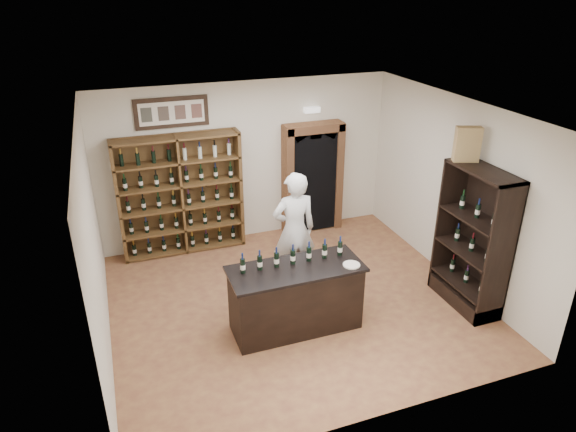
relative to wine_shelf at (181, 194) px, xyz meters
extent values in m
plane|color=#9A6A3D|center=(1.30, -2.33, -1.10)|extent=(5.50, 5.50, 0.00)
plane|color=white|center=(1.30, -2.33, 1.90)|extent=(5.50, 5.50, 0.00)
cube|color=beige|center=(1.30, 0.17, 0.40)|extent=(5.50, 0.04, 3.00)
cube|color=beige|center=(-1.45, -2.33, 0.40)|extent=(0.04, 5.00, 3.00)
cube|color=beige|center=(4.05, -2.33, 0.40)|extent=(0.04, 5.00, 3.00)
cube|color=brown|center=(0.00, 0.14, 0.00)|extent=(2.20, 0.02, 2.20)
cube|color=brown|center=(-1.07, -0.04, 0.00)|extent=(0.06, 0.38, 2.20)
cube|color=brown|center=(1.07, -0.04, 0.00)|extent=(0.06, 0.38, 2.20)
cube|color=brown|center=(0.00, -0.04, 0.00)|extent=(0.04, 0.38, 2.20)
cube|color=brown|center=(0.00, -0.04, -1.06)|extent=(2.18, 0.38, 0.04)
cube|color=brown|center=(0.00, -0.04, -0.64)|extent=(2.18, 0.38, 0.04)
cube|color=brown|center=(0.00, -0.04, -0.21)|extent=(2.18, 0.38, 0.03)
cube|color=brown|center=(0.00, -0.04, 0.21)|extent=(2.18, 0.38, 0.04)
cube|color=brown|center=(0.00, -0.04, 0.64)|extent=(2.18, 0.38, 0.04)
cube|color=brown|center=(0.00, -0.04, 1.06)|extent=(2.18, 0.38, 0.04)
cube|color=black|center=(0.00, 0.14, 1.45)|extent=(1.25, 0.04, 0.52)
cube|color=black|center=(2.55, 0.00, -0.04)|extent=(0.97, 0.29, 2.05)
cube|color=#9E633D|center=(2.04, -0.02, -0.02)|extent=(0.14, 0.35, 2.15)
cube|color=#9E633D|center=(3.06, -0.02, -0.02)|extent=(0.14, 0.35, 2.15)
cube|color=#9E633D|center=(2.55, -0.02, 0.99)|extent=(1.15, 0.35, 0.16)
cube|color=white|center=(2.55, 0.09, 1.30)|extent=(0.30, 0.10, 0.10)
cube|color=black|center=(1.10, -2.93, -0.63)|extent=(1.80, 0.70, 0.94)
cube|color=black|center=(1.10, -2.93, -0.12)|extent=(1.88, 0.78, 0.04)
cylinder|color=black|center=(0.38, -2.81, 0.01)|extent=(0.07, 0.07, 0.21)
cylinder|color=silver|center=(0.38, -2.81, -0.01)|extent=(0.07, 0.07, 0.07)
cylinder|color=navy|center=(0.38, -2.81, 0.16)|extent=(0.03, 0.03, 0.09)
cylinder|color=black|center=(0.62, -2.81, 0.01)|extent=(0.07, 0.07, 0.21)
cylinder|color=silver|center=(0.62, -2.81, -0.01)|extent=(0.07, 0.07, 0.07)
cylinder|color=navy|center=(0.62, -2.81, 0.16)|extent=(0.03, 0.03, 0.09)
cylinder|color=black|center=(0.86, -2.81, 0.01)|extent=(0.07, 0.07, 0.21)
cylinder|color=silver|center=(0.86, -2.81, -0.01)|extent=(0.07, 0.07, 0.07)
cylinder|color=navy|center=(0.86, -2.81, 0.16)|extent=(0.03, 0.03, 0.09)
cylinder|color=black|center=(1.10, -2.81, 0.01)|extent=(0.07, 0.07, 0.21)
cylinder|color=silver|center=(1.10, -2.81, -0.01)|extent=(0.07, 0.07, 0.07)
cylinder|color=navy|center=(1.10, -2.81, 0.16)|extent=(0.03, 0.03, 0.09)
cylinder|color=black|center=(1.34, -2.81, 0.01)|extent=(0.07, 0.07, 0.21)
cylinder|color=silver|center=(1.34, -2.81, -0.01)|extent=(0.07, 0.07, 0.07)
cylinder|color=navy|center=(1.34, -2.81, 0.16)|extent=(0.03, 0.03, 0.09)
cylinder|color=black|center=(1.58, -2.81, 0.01)|extent=(0.07, 0.07, 0.21)
cylinder|color=silver|center=(1.58, -2.81, -0.01)|extent=(0.07, 0.07, 0.07)
cylinder|color=navy|center=(1.58, -2.81, 0.16)|extent=(0.03, 0.03, 0.09)
cylinder|color=black|center=(1.82, -2.81, 0.01)|extent=(0.07, 0.07, 0.21)
cylinder|color=silver|center=(1.82, -2.81, -0.01)|extent=(0.07, 0.07, 0.07)
cylinder|color=navy|center=(1.82, -2.81, 0.16)|extent=(0.03, 0.03, 0.09)
cube|color=black|center=(4.02, -3.23, 0.00)|extent=(0.02, 1.20, 2.20)
cube|color=black|center=(3.79, -3.81, 0.00)|extent=(0.48, 0.04, 2.20)
cube|color=black|center=(3.79, -2.65, 0.00)|extent=(0.48, 0.04, 2.20)
cube|color=black|center=(3.79, -3.23, 1.08)|extent=(0.48, 1.20, 0.04)
cube|color=black|center=(3.79, -3.23, -0.98)|extent=(0.48, 1.20, 0.24)
cube|color=black|center=(3.79, -3.23, -0.75)|extent=(0.48, 1.16, 0.03)
cube|color=black|center=(3.79, -3.23, -0.20)|extent=(0.48, 1.16, 0.03)
cube|color=black|center=(3.79, -3.23, 0.35)|extent=(0.48, 1.16, 0.03)
imported|color=white|center=(1.50, -1.80, -0.12)|extent=(0.73, 0.49, 1.95)
cylinder|color=silver|center=(1.85, -3.14, -0.09)|extent=(0.24, 0.24, 0.02)
cube|color=tan|center=(3.76, -2.83, 1.36)|extent=(0.39, 0.27, 0.51)
camera|label=1|loc=(-1.08, -8.63, 3.53)|focal=32.00mm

